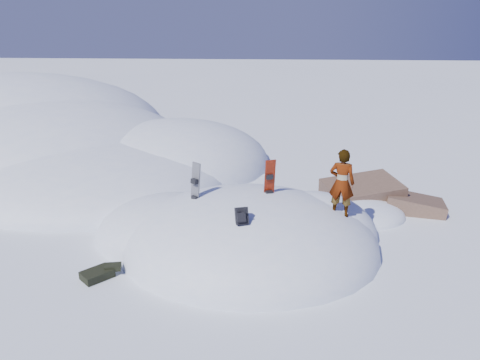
# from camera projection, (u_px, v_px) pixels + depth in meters

# --- Properties ---
(ground) EXTENTS (120.00, 120.00, 0.00)m
(ground) POSITION_uv_depth(u_px,v_px,m) (249.00, 247.00, 12.71)
(ground) COLOR white
(ground) RESTS_ON ground
(snow_mound) EXTENTS (8.00, 6.00, 3.00)m
(snow_mound) POSITION_uv_depth(u_px,v_px,m) (243.00, 243.00, 12.94)
(snow_mound) COLOR white
(snow_mound) RESTS_ON ground
(snow_ridge) EXTENTS (21.50, 18.50, 6.40)m
(snow_ridge) POSITION_uv_depth(u_px,v_px,m) (44.00, 146.00, 22.63)
(snow_ridge) COLOR white
(snow_ridge) RESTS_ON ground
(rock_outcrop) EXTENTS (4.68, 4.41, 1.68)m
(rock_outcrop) POSITION_uv_depth(u_px,v_px,m) (367.00, 208.00, 15.31)
(rock_outcrop) COLOR brown
(rock_outcrop) RESTS_ON ground
(snowboard_red) EXTENTS (0.33, 0.28, 1.54)m
(snowboard_red) POSITION_uv_depth(u_px,v_px,m) (269.00, 186.00, 12.46)
(snowboard_red) COLOR red
(snowboard_red) RESTS_ON snow_mound
(snowboard_dark) EXTENTS (0.36, 0.34, 1.59)m
(snowboard_dark) POSITION_uv_depth(u_px,v_px,m) (195.00, 191.00, 12.41)
(snowboard_dark) COLOR black
(snowboard_dark) RESTS_ON snow_mound
(backpack) EXTENTS (0.37, 0.44, 0.48)m
(backpack) POSITION_uv_depth(u_px,v_px,m) (242.00, 216.00, 10.94)
(backpack) COLOR black
(backpack) RESTS_ON snow_mound
(gear_pile) EXTENTS (0.96, 0.85, 0.25)m
(gear_pile) POSITION_uv_depth(u_px,v_px,m) (100.00, 273.00, 11.18)
(gear_pile) COLOR black
(gear_pile) RESTS_ON ground
(person) EXTENTS (0.74, 0.59, 1.78)m
(person) POSITION_uv_depth(u_px,v_px,m) (342.00, 183.00, 11.92)
(person) COLOR slate
(person) RESTS_ON snow_mound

